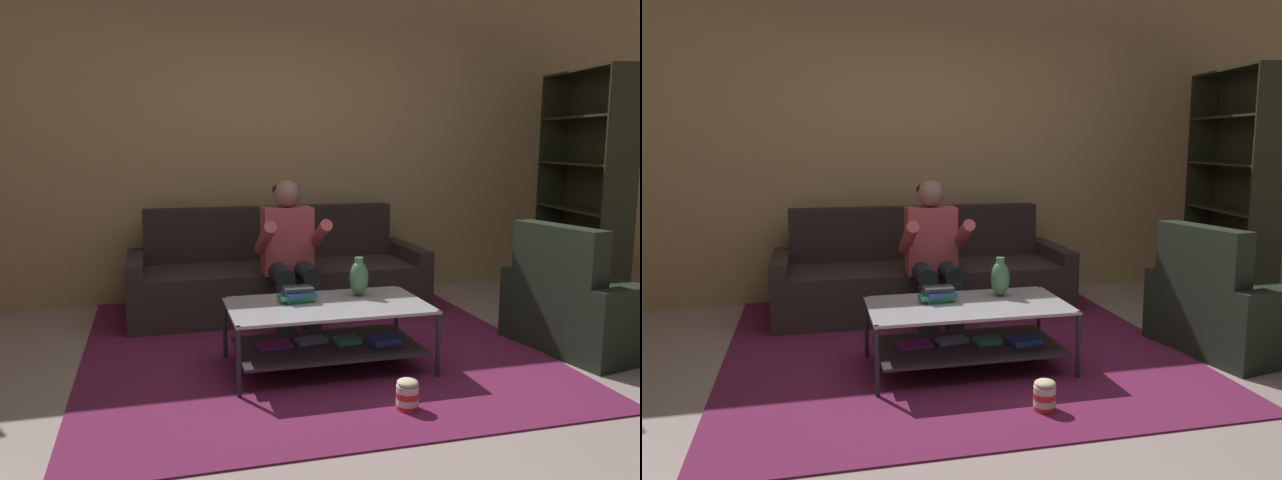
% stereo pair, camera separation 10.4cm
% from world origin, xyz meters
% --- Properties ---
extents(ground, '(16.80, 16.80, 0.00)m').
position_xyz_m(ground, '(0.00, 0.00, 0.00)').
color(ground, '#B09A97').
extents(back_partition, '(8.40, 0.12, 2.90)m').
position_xyz_m(back_partition, '(0.00, 2.46, 1.45)').
color(back_partition, tan).
rests_on(back_partition, ground).
extents(couch, '(2.42, 0.85, 0.86)m').
position_xyz_m(couch, '(-0.14, 1.84, 0.28)').
color(couch, '#322826').
rests_on(couch, ground).
extents(person_seated_center, '(0.50, 0.58, 1.13)m').
position_xyz_m(person_seated_center, '(-0.14, 1.33, 0.62)').
color(person_seated_center, black).
rests_on(person_seated_center, ground).
extents(coffee_table, '(1.23, 0.69, 0.42)m').
position_xyz_m(coffee_table, '(-0.10, 0.42, 0.28)').
color(coffee_table, '#B6B5BE').
rests_on(coffee_table, ground).
extents(area_rug, '(3.00, 3.36, 0.01)m').
position_xyz_m(area_rug, '(-0.13, 1.00, 0.01)').
color(area_rug, '#6A1E46').
rests_on(area_rug, ground).
extents(vase, '(0.13, 0.13, 0.25)m').
position_xyz_m(vase, '(0.15, 0.58, 0.54)').
color(vase, '#4B7A53').
rests_on(vase, coffee_table).
extents(book_stack, '(0.23, 0.18, 0.09)m').
position_xyz_m(book_stack, '(-0.27, 0.52, 0.47)').
color(book_stack, teal).
rests_on(book_stack, coffee_table).
extents(bookshelf, '(0.46, 1.18, 2.04)m').
position_xyz_m(bookshelf, '(2.65, 1.63, 0.82)').
color(bookshelf, '#292A18').
rests_on(bookshelf, ground).
extents(armchair, '(0.99, 1.05, 0.87)m').
position_xyz_m(armchair, '(1.74, 0.36, 0.28)').
color(armchair, black).
rests_on(armchair, ground).
extents(popcorn_tub, '(0.12, 0.12, 0.18)m').
position_xyz_m(popcorn_tub, '(0.13, -0.30, 0.09)').
color(popcorn_tub, red).
rests_on(popcorn_tub, ground).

